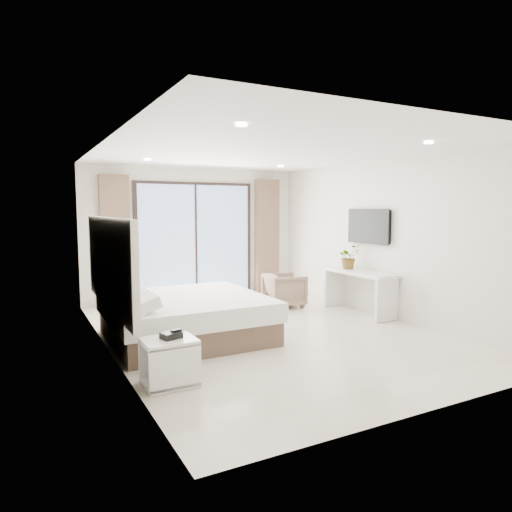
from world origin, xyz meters
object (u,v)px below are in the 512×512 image
object	(u,v)px
bed	(185,317)
armchair	(284,289)
nightstand	(169,362)
console_desk	(359,282)

from	to	relation	value
bed	armchair	world-z (taller)	bed
bed	nightstand	xyz separation A→B (m)	(-0.72, -1.59, -0.07)
bed	console_desk	distance (m)	3.27
nightstand	bed	bearing A→B (deg)	65.19
bed	nightstand	distance (m)	1.74
nightstand	console_desk	world-z (taller)	console_desk
nightstand	armchair	size ratio (longest dim) A/B	0.79
bed	console_desk	bearing A→B (deg)	1.55
nightstand	armchair	distance (m)	4.17
nightstand	armchair	world-z (taller)	armchair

